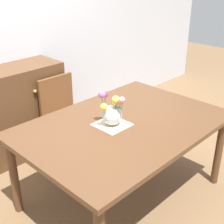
{
  "coord_description": "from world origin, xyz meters",
  "views": [
    {
      "loc": [
        -1.73,
        -1.56,
        1.96
      ],
      "look_at": [
        -0.1,
        0.04,
        0.88
      ],
      "focal_mm": 50.28,
      "sensor_mm": 36.0,
      "label": 1
    }
  ],
  "objects_px": {
    "dresser": "(1,118)",
    "dining_table": "(123,131)",
    "flower_vase": "(112,112)",
    "chair_far": "(64,112)"
  },
  "relations": [
    {
      "from": "flower_vase",
      "to": "dining_table",
      "type": "bearing_deg",
      "value": -20.99
    },
    {
      "from": "dresser",
      "to": "flower_vase",
      "type": "distance_m",
      "value": 1.39
    },
    {
      "from": "dresser",
      "to": "flower_vase",
      "type": "height_order",
      "value": "flower_vase"
    },
    {
      "from": "dining_table",
      "to": "flower_vase",
      "type": "height_order",
      "value": "flower_vase"
    },
    {
      "from": "chair_far",
      "to": "dresser",
      "type": "distance_m",
      "value": 0.65
    },
    {
      "from": "chair_far",
      "to": "flower_vase",
      "type": "bearing_deg",
      "value": 78.93
    },
    {
      "from": "chair_far",
      "to": "dresser",
      "type": "bearing_deg",
      "value": -36.91
    },
    {
      "from": "flower_vase",
      "to": "dresser",
      "type": "bearing_deg",
      "value": 104.97
    },
    {
      "from": "chair_far",
      "to": "flower_vase",
      "type": "distance_m",
      "value": 0.99
    },
    {
      "from": "dresser",
      "to": "dining_table",
      "type": "bearing_deg",
      "value": -71.49
    }
  ]
}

